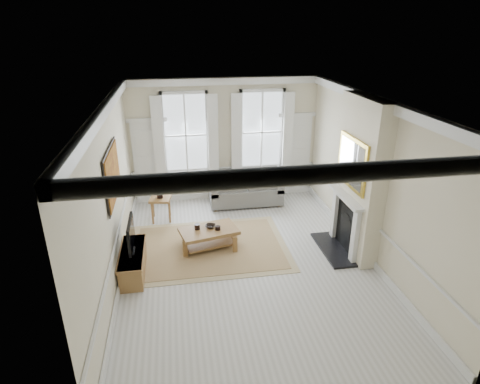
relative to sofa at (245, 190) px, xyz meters
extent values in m
plane|color=#B7B5AD|center=(-0.51, -3.11, -0.37)|extent=(7.20, 7.20, 0.00)
plane|color=white|center=(-0.51, -3.11, 3.03)|extent=(7.20, 7.20, 0.00)
plane|color=beige|center=(-0.51, 0.49, 1.33)|extent=(5.20, 0.00, 5.20)
plane|color=beige|center=(-3.11, -3.11, 1.33)|extent=(0.00, 7.20, 7.20)
plane|color=beige|center=(2.09, -3.11, 1.33)|extent=(0.00, 7.20, 7.20)
cube|color=silver|center=(-2.56, 0.45, 0.78)|extent=(0.90, 0.08, 2.30)
cube|color=silver|center=(1.54, 0.45, 0.78)|extent=(0.90, 0.08, 2.30)
cube|color=#C38921|center=(-3.07, -2.81, 1.68)|extent=(0.05, 1.66, 1.06)
cube|color=beige|center=(1.92, -2.91, 1.33)|extent=(0.35, 1.70, 3.38)
cube|color=black|center=(1.49, -2.91, -0.35)|extent=(0.55, 1.50, 0.05)
cube|color=silver|center=(1.69, -3.46, 0.20)|extent=(0.10, 0.18, 1.15)
cube|color=silver|center=(1.69, -2.36, 0.20)|extent=(0.10, 0.18, 1.15)
cube|color=silver|center=(1.64, -2.91, 0.93)|extent=(0.20, 1.45, 0.06)
cube|color=black|center=(1.74, -2.91, 0.18)|extent=(0.02, 0.92, 1.00)
cube|color=gold|center=(1.70, -2.91, 1.68)|extent=(0.06, 1.26, 1.06)
cube|color=slate|center=(0.00, -0.06, -0.08)|extent=(2.00, 0.98, 0.46)
cube|color=slate|center=(0.00, 0.33, 0.30)|extent=(2.00, 0.20, 0.44)
cube|color=slate|center=(-0.90, -0.06, 0.18)|extent=(0.20, 0.98, 0.30)
cube|color=slate|center=(0.90, -0.06, 0.18)|extent=(0.20, 0.98, 0.30)
cylinder|color=brown|center=(-0.88, -0.43, -0.33)|extent=(0.06, 0.06, 0.08)
cylinder|color=brown|center=(0.88, 0.31, -0.33)|extent=(0.06, 0.06, 0.08)
cube|color=brown|center=(-2.32, -0.72, 0.21)|extent=(0.58, 0.58, 0.06)
cube|color=brown|center=(-2.52, -0.92, -0.09)|extent=(0.05, 0.05, 0.56)
cube|color=brown|center=(-2.12, -0.92, -0.09)|extent=(0.05, 0.05, 0.56)
cube|color=brown|center=(-2.52, -0.52, -0.09)|extent=(0.05, 0.05, 0.56)
cube|color=brown|center=(-2.12, -0.52, -0.09)|extent=(0.05, 0.05, 0.56)
cube|color=#9C8351|center=(-1.24, -2.34, -0.36)|extent=(3.50, 2.60, 0.02)
cube|color=brown|center=(-1.24, -2.34, 0.06)|extent=(1.38, 0.99, 0.08)
cube|color=brown|center=(-1.77, -2.61, -0.18)|extent=(0.10, 0.10, 0.39)
cube|color=brown|center=(-0.71, -2.61, -0.18)|extent=(0.10, 0.10, 0.39)
cube|color=brown|center=(-1.77, -2.08, -0.18)|extent=(0.10, 0.10, 0.39)
cube|color=brown|center=(-0.71, -2.08, -0.18)|extent=(0.10, 0.10, 0.39)
cylinder|color=black|center=(-1.49, -2.29, 0.16)|extent=(0.12, 0.12, 0.12)
cylinder|color=black|center=(-1.04, -2.39, 0.14)|extent=(0.12, 0.12, 0.09)
imported|color=black|center=(-1.19, -2.24, 0.13)|extent=(0.30, 0.30, 0.06)
cube|color=brown|center=(-2.85, -3.07, -0.12)|extent=(0.45, 1.39, 0.49)
cube|color=black|center=(-2.83, -3.07, 0.14)|extent=(0.08, 0.30, 0.03)
cube|color=black|center=(-2.83, -3.07, 0.53)|extent=(0.05, 0.90, 0.55)
cube|color=black|center=(-2.80, -3.07, 0.53)|extent=(0.01, 0.83, 0.49)
camera|label=1|loc=(-1.85, -10.23, 4.33)|focal=30.00mm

